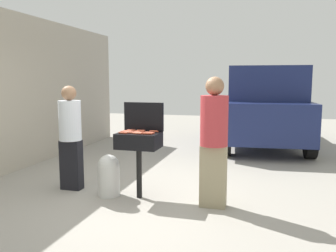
# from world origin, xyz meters

# --- Properties ---
(ground_plane) EXTENTS (24.00, 24.00, 0.00)m
(ground_plane) POSITION_xyz_m (0.00, 0.00, 0.00)
(ground_plane) COLOR #9E998E
(house_wall_side) EXTENTS (0.24, 8.00, 2.96)m
(house_wall_side) POSITION_xyz_m (-2.82, 1.00, 1.48)
(house_wall_side) COLOR #B2A893
(house_wall_side) RESTS_ON ground
(bbq_grill) EXTENTS (0.60, 0.44, 0.95)m
(bbq_grill) POSITION_xyz_m (0.05, 0.02, 0.81)
(bbq_grill) COLOR black
(bbq_grill) RESTS_ON ground
(grill_lid_open) EXTENTS (0.60, 0.05, 0.42)m
(grill_lid_open) POSITION_xyz_m (0.05, 0.24, 1.16)
(grill_lid_open) COLOR black
(grill_lid_open) RESTS_ON bbq_grill
(hot_dog_0) EXTENTS (0.13, 0.04, 0.03)m
(hot_dog_0) POSITION_xyz_m (-0.14, -0.03, 0.97)
(hot_dog_0) COLOR #C6593D
(hot_dog_0) RESTS_ON bbq_grill
(hot_dog_1) EXTENTS (0.13, 0.03, 0.03)m
(hot_dog_1) POSITION_xyz_m (0.08, -0.08, 0.97)
(hot_dog_1) COLOR #C6593D
(hot_dog_1) RESTS_ON bbq_grill
(hot_dog_2) EXTENTS (0.13, 0.04, 0.03)m
(hot_dog_2) POSITION_xyz_m (-0.13, -0.13, 0.97)
(hot_dog_2) COLOR #AD4228
(hot_dog_2) RESTS_ON bbq_grill
(hot_dog_3) EXTENTS (0.13, 0.03, 0.03)m
(hot_dog_3) POSITION_xyz_m (0.22, -0.04, 0.97)
(hot_dog_3) COLOR #C6593D
(hot_dog_3) RESTS_ON bbq_grill
(hot_dog_4) EXTENTS (0.13, 0.04, 0.03)m
(hot_dog_4) POSITION_xyz_m (0.24, 0.14, 0.97)
(hot_dog_4) COLOR #AD4228
(hot_dog_4) RESTS_ON bbq_grill
(hot_dog_5) EXTENTS (0.13, 0.03, 0.03)m
(hot_dog_5) POSITION_xyz_m (-0.06, -0.07, 0.97)
(hot_dog_5) COLOR #C6593D
(hot_dog_5) RESTS_ON bbq_grill
(hot_dog_6) EXTENTS (0.13, 0.04, 0.03)m
(hot_dog_6) POSITION_xyz_m (0.04, 0.16, 0.97)
(hot_dog_6) COLOR #B74C33
(hot_dog_6) RESTS_ON bbq_grill
(hot_dog_7) EXTENTS (0.13, 0.03, 0.03)m
(hot_dog_7) POSITION_xyz_m (-0.11, 0.14, 0.97)
(hot_dog_7) COLOR #AD4228
(hot_dog_7) RESTS_ON bbq_grill
(hot_dog_8) EXTENTS (0.13, 0.03, 0.03)m
(hot_dog_8) POSITION_xyz_m (0.08, -0.04, 0.97)
(hot_dog_8) COLOR #C6593D
(hot_dog_8) RESTS_ON bbq_grill
(hot_dog_9) EXTENTS (0.13, 0.04, 0.03)m
(hot_dog_9) POSITION_xyz_m (0.07, -0.11, 0.97)
(hot_dog_9) COLOR #C6593D
(hot_dog_9) RESTS_ON bbq_grill
(hot_dog_10) EXTENTS (0.13, 0.03, 0.03)m
(hot_dog_10) POSITION_xyz_m (0.23, -0.10, 0.97)
(hot_dog_10) COLOR #AD4228
(hot_dog_10) RESTS_ON bbq_grill
(hot_dog_11) EXTENTS (0.13, 0.03, 0.03)m
(hot_dog_11) POSITION_xyz_m (-0.11, 0.00, 0.97)
(hot_dog_11) COLOR #C6593D
(hot_dog_11) RESTS_ON bbq_grill
(hot_dog_12) EXTENTS (0.13, 0.03, 0.03)m
(hot_dog_12) POSITION_xyz_m (0.01, -0.00, 0.97)
(hot_dog_12) COLOR #B74C33
(hot_dog_12) RESTS_ON bbq_grill
(hot_dog_13) EXTENTS (0.13, 0.03, 0.03)m
(hot_dog_13) POSITION_xyz_m (0.23, -0.01, 0.97)
(hot_dog_13) COLOR #B74C33
(hot_dog_13) RESTS_ON bbq_grill
(hot_dog_14) EXTENTS (0.13, 0.03, 0.03)m
(hot_dog_14) POSITION_xyz_m (0.05, 0.08, 0.97)
(hot_dog_14) COLOR #AD4228
(hot_dog_14) RESTS_ON bbq_grill
(hot_dog_15) EXTENTS (0.13, 0.04, 0.03)m
(hot_dog_15) POSITION_xyz_m (-0.14, 0.05, 0.97)
(hot_dog_15) COLOR #C6593D
(hot_dog_15) RESTS_ON bbq_grill
(propane_tank) EXTENTS (0.32, 0.32, 0.62)m
(propane_tank) POSITION_xyz_m (-0.41, -0.02, 0.32)
(propane_tank) COLOR silver
(propane_tank) RESTS_ON ground
(person_left) EXTENTS (0.34, 0.34, 1.62)m
(person_left) POSITION_xyz_m (-1.11, 0.13, 0.88)
(person_left) COLOR black
(person_left) RESTS_ON ground
(person_right) EXTENTS (0.37, 0.37, 1.75)m
(person_right) POSITION_xyz_m (1.14, -0.06, 0.95)
(person_right) COLOR gray
(person_right) RESTS_ON ground
(parked_minivan) EXTENTS (2.34, 4.55, 2.02)m
(parked_minivan) POSITION_xyz_m (1.72, 4.84, 1.03)
(parked_minivan) COLOR navy
(parked_minivan) RESTS_ON ground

